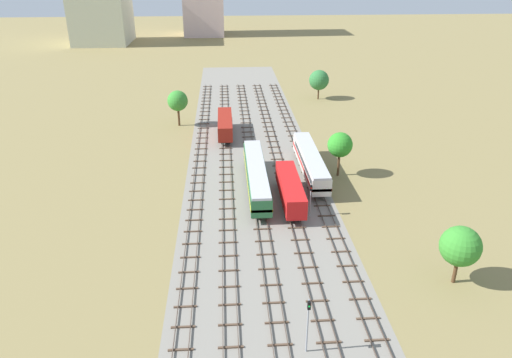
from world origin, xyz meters
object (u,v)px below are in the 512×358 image
object	(u,v)px
signal_post_near	(311,196)
freight_boxcar_left_midfar	(225,124)
passenger_coach_centre_left_near	(256,174)
diesel_railcar_centre_right_mid	(310,161)
signal_post_nearest	(308,320)
freight_boxcar_centre_nearest	(290,189)

from	to	relation	value
signal_post_near	freight_boxcar_left_midfar	bearing A→B (deg)	108.68
passenger_coach_centre_left_near	diesel_railcar_centre_right_mid	size ratio (longest dim) A/B	1.07
passenger_coach_centre_left_near	freight_boxcar_left_midfar	bearing A→B (deg)	100.31
passenger_coach_centre_left_near	signal_post_near	xyz separation A→B (m)	(6.89, -8.73, 0.51)
signal_post_near	passenger_coach_centre_left_near	bearing A→B (deg)	128.29
freight_boxcar_left_midfar	signal_post_near	bearing A→B (deg)	-71.32
freight_boxcar_left_midfar	signal_post_nearest	bearing A→B (deg)	-83.36
passenger_coach_centre_left_near	diesel_railcar_centre_right_mid	bearing A→B (deg)	26.95
diesel_railcar_centre_right_mid	freight_boxcar_centre_nearest	bearing A→B (deg)	-115.56
freight_boxcar_centre_nearest	passenger_coach_centre_left_near	world-z (taller)	passenger_coach_centre_left_near
freight_boxcar_centre_nearest	freight_boxcar_left_midfar	world-z (taller)	same
freight_boxcar_centre_nearest	signal_post_nearest	xyz separation A→B (m)	(-2.30, -29.03, 1.28)
freight_boxcar_left_midfar	signal_post_nearest	size ratio (longest dim) A/B	2.36
diesel_railcar_centre_right_mid	signal_post_near	xyz separation A→B (m)	(-2.30, -13.40, 0.53)
freight_boxcar_centre_nearest	freight_boxcar_left_midfar	size ratio (longest dim) A/B	1.00
freight_boxcar_left_midfar	freight_boxcar_centre_nearest	bearing A→B (deg)	-73.04
signal_post_nearest	passenger_coach_centre_left_near	bearing A→B (deg)	93.87
passenger_coach_centre_left_near	signal_post_nearest	bearing A→B (deg)	-86.13
signal_post_near	freight_boxcar_centre_nearest	bearing A→B (deg)	121.03
freight_boxcar_centre_nearest	signal_post_near	size ratio (longest dim) A/B	2.87
freight_boxcar_centre_nearest	freight_boxcar_left_midfar	xyz separation A→B (m)	(-9.19, 30.13, 0.00)
freight_boxcar_centre_nearest	passenger_coach_centre_left_near	distance (m)	6.74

